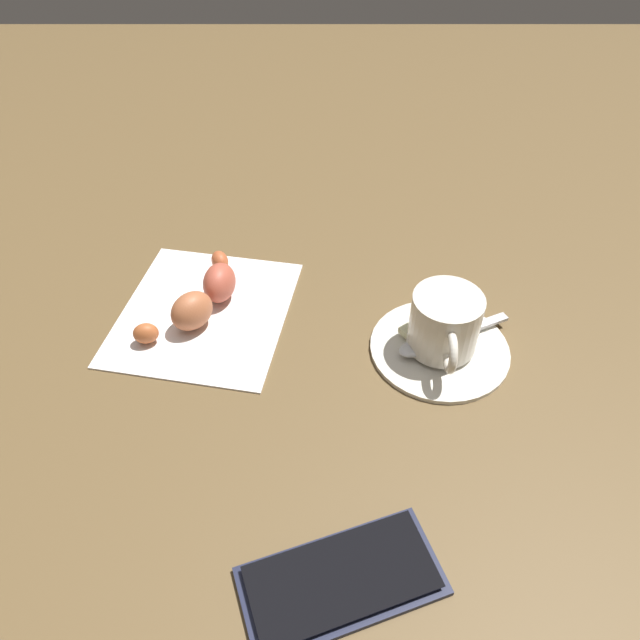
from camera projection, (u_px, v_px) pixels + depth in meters
name	position (u px, v px, depth m)	size (l,w,h in m)	color
ground_plane	(300.00, 338.00, 0.58)	(1.80, 1.80, 0.00)	brown
saucer	(441.00, 347.00, 0.56)	(0.13, 0.13, 0.01)	silver
espresso_cup	(447.00, 324.00, 0.54)	(0.06, 0.09, 0.06)	silver
teaspoon	(438.00, 342.00, 0.56)	(0.11, 0.06, 0.01)	silver
sugar_packet	(430.00, 323.00, 0.57)	(0.06, 0.02, 0.01)	beige
napkin	(207.00, 311.00, 0.60)	(0.16, 0.18, 0.00)	white
croissant	(205.00, 296.00, 0.59)	(0.09, 0.13, 0.04)	#B25A2F
cell_phone	(343.00, 580.00, 0.40)	(0.15, 0.11, 0.01)	#1B1E35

